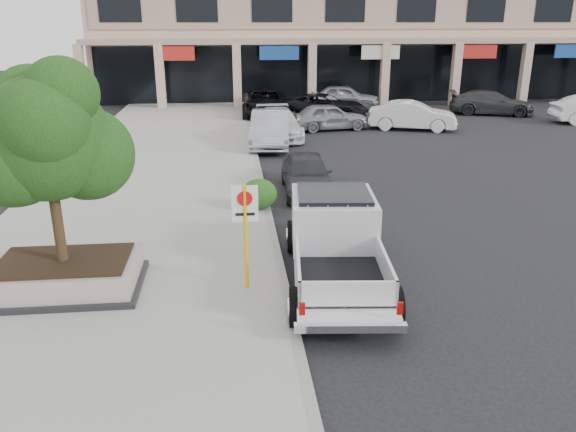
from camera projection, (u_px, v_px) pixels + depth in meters
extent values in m
plane|color=black|center=(353.00, 286.00, 12.58)|extent=(120.00, 120.00, 0.00)
cube|color=gray|center=(141.00, 207.00, 17.65)|extent=(8.00, 52.00, 0.15)
cube|color=gray|center=(266.00, 203.00, 18.04)|extent=(0.20, 52.00, 0.15)
cube|color=tan|center=(363.00, 35.00, 43.80)|extent=(40.00, 10.00, 9.00)
cube|color=tan|center=(383.00, 41.00, 38.14)|extent=(40.00, 2.20, 0.35)
cube|color=tan|center=(81.00, 78.00, 36.09)|extent=(0.55, 0.55, 4.20)
cube|color=black|center=(378.00, 74.00, 39.89)|extent=(39.20, 0.08, 3.90)
cube|color=black|center=(67.00, 286.00, 12.10)|extent=(3.20, 2.20, 0.12)
cube|color=#A6968B|center=(65.00, 273.00, 12.00)|extent=(3.00, 2.00, 0.50)
cube|color=black|center=(63.00, 261.00, 11.91)|extent=(2.70, 1.70, 0.06)
cylinder|color=#321D13|center=(56.00, 211.00, 11.53)|extent=(0.22, 0.22, 2.20)
sphere|color=#11370F|center=(46.00, 139.00, 11.04)|extent=(2.50, 2.50, 2.50)
sphere|color=#11370F|center=(88.00, 154.00, 11.52)|extent=(1.90, 1.90, 1.90)
sphere|color=#11370F|center=(33.00, 104.00, 11.28)|extent=(1.60, 1.60, 1.60)
cylinder|color=yellow|center=(246.00, 238.00, 11.82)|extent=(0.09, 0.09, 2.30)
cube|color=white|center=(245.00, 204.00, 11.58)|extent=(0.55, 0.03, 0.78)
cylinder|color=red|center=(245.00, 199.00, 11.51)|extent=(0.32, 0.02, 0.32)
ellipsoid|color=#1B4714|center=(259.00, 194.00, 17.10)|extent=(1.10, 0.99, 0.93)
imported|color=#2A2C2E|center=(307.00, 173.00, 19.15)|extent=(1.73, 4.04, 1.36)
imported|color=#A3A4AB|center=(271.00, 129.00, 26.21)|extent=(2.31, 5.18, 1.65)
imported|color=silver|center=(279.00, 124.00, 28.16)|extent=(2.28, 5.03, 1.43)
imported|color=black|center=(265.00, 103.00, 34.36)|extent=(3.03, 6.03, 1.64)
imported|color=gray|center=(329.00, 117.00, 30.19)|extent=(4.41, 2.35, 1.43)
imported|color=silver|center=(413.00, 116.00, 30.24)|extent=(4.90, 2.98, 1.52)
imported|color=#2F3134|center=(491.00, 103.00, 35.15)|extent=(5.46, 3.53, 1.47)
imported|color=black|center=(325.00, 106.00, 33.63)|extent=(5.79, 4.17, 1.46)
imported|color=#9C9EA3|center=(345.00, 97.00, 37.56)|extent=(4.84, 2.77, 1.55)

